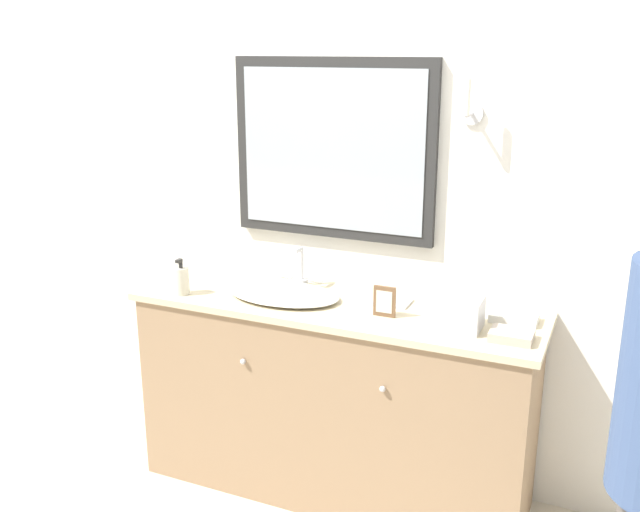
# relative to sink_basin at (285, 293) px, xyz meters

# --- Properties ---
(wall_back) EXTENTS (8.00, 0.18, 2.55)m
(wall_back) POSITION_rel_sink_basin_xyz_m (0.23, 0.31, 0.36)
(wall_back) COLOR white
(wall_back) RESTS_ON ground_plane
(vanity_counter) EXTENTS (1.77, 0.53, 0.90)m
(vanity_counter) POSITION_rel_sink_basin_xyz_m (0.23, 0.02, -0.47)
(vanity_counter) COLOR #937556
(vanity_counter) RESTS_ON ground_plane
(sink_basin) EXTENTS (0.51, 0.37, 0.19)m
(sink_basin) POSITION_rel_sink_basin_xyz_m (0.00, 0.00, 0.00)
(sink_basin) COLOR silver
(sink_basin) RESTS_ON vanity_counter
(soap_bottle) EXTENTS (0.07, 0.07, 0.16)m
(soap_bottle) POSITION_rel_sink_basin_xyz_m (-0.43, -0.15, 0.04)
(soap_bottle) COLOR beige
(soap_bottle) RESTS_ON vanity_counter
(appliance_box) EXTENTS (0.21, 0.15, 0.13)m
(appliance_box) POSITION_rel_sink_basin_xyz_m (0.76, -0.05, 0.04)
(appliance_box) COLOR #BCBCC1
(appliance_box) RESTS_ON vanity_counter
(picture_frame) EXTENTS (0.09, 0.01, 0.13)m
(picture_frame) POSITION_rel_sink_basin_xyz_m (0.47, -0.05, 0.04)
(picture_frame) COLOR brown
(picture_frame) RESTS_ON vanity_counter
(hand_towel_near_sink) EXTENTS (0.19, 0.11, 0.03)m
(hand_towel_near_sink) POSITION_rel_sink_basin_xyz_m (0.96, 0.11, -0.00)
(hand_towel_near_sink) COLOR white
(hand_towel_near_sink) RESTS_ON vanity_counter
(hand_towel_far_corner) EXTENTS (0.16, 0.12, 0.04)m
(hand_towel_far_corner) POSITION_rel_sink_basin_xyz_m (0.99, -0.08, -0.00)
(hand_towel_far_corner) COLOR #B7A899
(hand_towel_far_corner) RESTS_ON vanity_counter
(metal_tray) EXTENTS (0.15, 0.12, 0.01)m
(metal_tray) POSITION_rel_sink_basin_xyz_m (0.45, 0.12, -0.01)
(metal_tray) COLOR silver
(metal_tray) RESTS_ON vanity_counter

